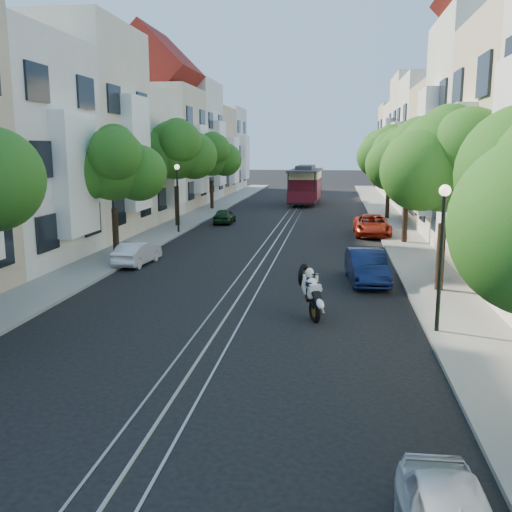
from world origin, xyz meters
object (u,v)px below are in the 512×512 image
at_px(tree_e_b, 448,163).
at_px(cable_car, 305,183).
at_px(tree_w_b, 114,166).
at_px(parked_car_w_mid, 137,253).
at_px(parked_car_w_far, 224,216).
at_px(tree_w_d, 212,156).
at_px(lamp_east, 442,237).
at_px(lamp_west, 177,188).
at_px(sportbike_rider, 310,289).
at_px(tree_e_d, 391,153).
at_px(parked_car_e_mid, 367,266).
at_px(tree_w_c, 176,151).
at_px(tree_e_c, 409,160).
at_px(parked_car_e_far, 372,225).

relative_size(tree_e_b, cable_car, 0.76).
bearing_deg(tree_w_b, cable_car, 74.94).
distance_m(parked_car_w_mid, parked_car_w_far, 14.86).
bearing_deg(tree_w_d, lamp_east, -67.20).
xyz_separation_m(lamp_west, parked_car_w_mid, (0.71, -9.56, -2.31)).
relative_size(tree_w_b, parked_car_w_mid, 1.94).
bearing_deg(lamp_west, tree_e_b, -43.85).
xyz_separation_m(sportbike_rider, parked_car_w_far, (-7.03, 21.99, -0.36)).
distance_m(tree_e_b, tree_w_d, 30.60).
xyz_separation_m(tree_e_d, parked_car_w_far, (-11.66, -3.72, -4.34)).
relative_size(tree_w_b, lamp_east, 1.51).
relative_size(sportbike_rider, cable_car, 0.22).
height_order(tree_e_d, parked_car_w_mid, tree_e_d).
distance_m(parked_car_e_mid, parked_car_w_mid, 10.45).
xyz_separation_m(tree_e_d, tree_w_c, (-14.40, -6.00, 0.20)).
bearing_deg(tree_e_b, sportbike_rider, -141.24).
xyz_separation_m(tree_w_b, lamp_east, (13.44, -9.98, -1.55)).
distance_m(cable_car, parked_car_e_mid, 32.37).
bearing_deg(sportbike_rider, tree_e_c, 51.48).
distance_m(tree_w_b, parked_car_w_mid, 4.44).
xyz_separation_m(tree_e_b, tree_e_d, (0.00, 22.00, 0.13)).
xyz_separation_m(tree_e_c, cable_car, (-6.76, 22.38, -2.63)).
relative_size(cable_car, parked_car_e_far, 1.92).
xyz_separation_m(cable_car, parked_car_e_far, (5.10, -19.48, -1.33)).
bearing_deg(tree_w_d, cable_car, 39.89).
height_order(tree_w_c, sportbike_rider, tree_w_c).
height_order(tree_w_d, lamp_east, tree_w_d).
height_order(tree_w_b, tree_w_c, tree_w_c).
height_order(cable_car, parked_car_w_mid, cable_car).
height_order(tree_e_c, tree_w_b, tree_e_c).
height_order(sportbike_rider, parked_car_e_mid, sportbike_rider).
xyz_separation_m(tree_w_b, tree_w_c, (0.00, 11.00, 0.67)).
height_order(lamp_west, parked_car_w_mid, lamp_west).
distance_m(sportbike_rider, parked_car_w_mid, 10.92).
bearing_deg(tree_w_d, parked_car_e_far, -45.78).
distance_m(tree_e_b, parked_car_e_far, 14.59).
bearing_deg(tree_w_b, parked_car_w_mid, -44.71).
bearing_deg(sportbike_rider, tree_w_d, 86.58).
bearing_deg(cable_car, tree_w_c, -111.47).
distance_m(tree_e_d, tree_w_d, 15.25).
height_order(tree_e_b, parked_car_w_mid, tree_e_b).
xyz_separation_m(cable_car, parked_car_w_far, (-4.90, -15.11, -1.44)).
relative_size(tree_e_d, tree_w_b, 1.09).
distance_m(tree_e_c, parked_car_w_mid, 15.44).
relative_size(tree_e_d, tree_w_c, 0.97).
xyz_separation_m(lamp_east, parked_car_w_far, (-10.70, 23.25, -2.32)).
height_order(tree_e_d, lamp_west, tree_e_d).
distance_m(tree_e_b, tree_e_d, 22.00).
relative_size(tree_e_b, parked_car_e_far, 1.47).
height_order(sportbike_rider, parked_car_w_far, sportbike_rider).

